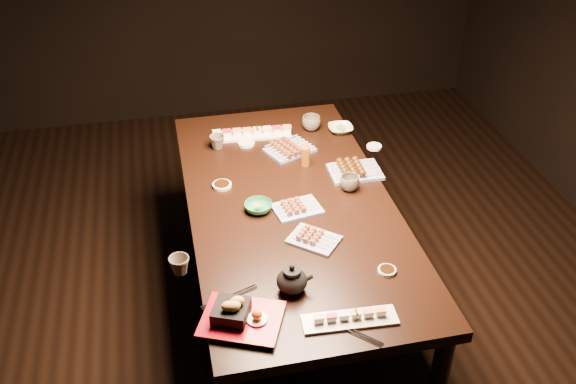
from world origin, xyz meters
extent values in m
plane|color=black|center=(0.00, 0.00, 0.00)|extent=(5.00, 5.00, 0.00)
cube|color=black|center=(-0.02, 0.07, 0.38)|extent=(1.36, 1.98, 0.75)
imported|color=#27784B|center=(-0.17, 0.03, 0.77)|extent=(0.15, 0.15, 0.04)
imported|color=beige|center=(0.38, 0.65, 0.77)|extent=(0.13, 0.13, 0.03)
imported|color=brown|center=(-0.53, -0.30, 0.79)|extent=(0.11, 0.11, 0.07)
imported|color=brown|center=(0.27, 0.11, 0.79)|extent=(0.12, 0.12, 0.07)
imported|color=brown|center=(-0.28, 0.61, 0.79)|extent=(0.10, 0.10, 0.07)
imported|color=brown|center=(0.24, 0.70, 0.79)|extent=(0.11, 0.11, 0.08)
cylinder|color=brown|center=(0.12, 0.36, 0.82)|extent=(0.04, 0.04, 0.13)
cylinder|color=white|center=(-0.30, 0.26, 0.76)|extent=(0.11, 0.11, 0.02)
cylinder|color=white|center=(0.50, 0.44, 0.76)|extent=(0.11, 0.11, 0.01)
cylinder|color=white|center=(0.25, -0.47, 0.76)|extent=(0.07, 0.07, 0.01)
cylinder|color=white|center=(-0.13, 0.62, 0.76)|extent=(0.12, 0.12, 0.02)
camera|label=1|loc=(-0.53, -2.21, 2.40)|focal=40.00mm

